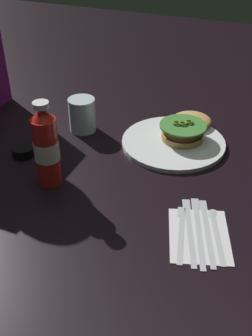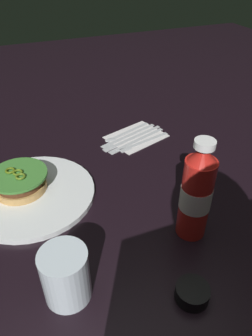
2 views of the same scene
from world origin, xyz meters
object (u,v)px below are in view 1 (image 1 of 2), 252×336
Objects in this scene: steak_knife at (207,226)px; burger_sandwich at (186,127)px; condiment_cup at (23,151)px; napkin at (199,235)px; fork_utensil at (182,227)px; table_knife at (198,225)px; ketchup_bottle at (46,147)px; butter_knife at (189,225)px; water_glass at (82,115)px; dinner_plate at (173,142)px; spoon_utensil at (215,226)px.

burger_sandwich is at bearing 22.01° from steak_knife.
condiment_cup is (-0.27, 0.39, -0.02)m from burger_sandwich.
fork_utensil reaches higher than napkin.
napkin is 0.77× the size of table_knife.
condiment_cup is 0.33× the size of fork_utensil.
ketchup_bottle is 1.07× the size of butter_knife.
ketchup_bottle is at bearing 82.80° from napkin.
steak_knife is at bearing -122.71° from water_glass.
ketchup_bottle reaches higher than dinner_plate.
ketchup_bottle is at bearing -120.48° from condiment_cup.
condiment_cup is at bearing 80.79° from spoon_utensil.
spoon_utensil is (-0.36, -0.16, -0.03)m from burger_sandwich.
steak_knife is (-0.37, -0.15, -0.03)m from burger_sandwich.
dinner_plate is 1.45× the size of steak_knife.
condiment_cup is at bearing 119.96° from dinner_plate.
fork_utensil is at bearing -104.03° from condiment_cup.
table_knife is at bearing 108.48° from spoon_utensil.
fork_utensil is (-0.39, -0.10, -0.03)m from burger_sandwich.
burger_sandwich is 1.08× the size of butter_knife.
steak_knife is (-0.10, -0.54, -0.01)m from condiment_cup.
water_glass is at bearing 55.77° from table_knife.
dinner_plate is 1.34× the size of burger_sandwich.
ketchup_bottle is (-0.35, 0.26, 0.07)m from burger_sandwich.
dinner_plate is 1.35× the size of ketchup_bottle.
ketchup_bottle reaches higher than spoon_utensil.
butter_knife is 0.02m from fork_utensil.
condiment_cup is 0.27× the size of table_knife.
steak_knife is (-0.29, -0.45, -0.05)m from water_glass.
table_knife is (-0.37, -0.13, -0.03)m from burger_sandwich.
burger_sandwich is 1.33× the size of spoon_utensil.
ketchup_bottle is 1.33× the size of napkin.
dinner_plate is 1.77× the size of spoon_utensil.
spoon_utensil is at bearing -91.63° from ketchup_bottle.
dinner_plate is 2.92× the size of water_glass.
spoon_utensil is at bearing -71.52° from table_knife.
butter_knife is at bearing 109.98° from table_knife.
condiment_cup is 0.28× the size of butter_knife.
fork_utensil is (0.01, 0.04, 0.00)m from napkin.
water_glass is 0.21m from condiment_cup.
water_glass is (-0.08, 0.30, 0.02)m from burger_sandwich.
water_glass reaches higher than napkin.
condiment_cup is at bearing 78.91° from table_knife.
water_glass is (0.27, 0.05, -0.05)m from ketchup_bottle.
dinner_plate is 1.44× the size of butter_knife.
fork_utensil is at bearing 134.44° from butter_knife.
burger_sandwich is 1.01× the size of ketchup_bottle.
fork_utensil is (-0.03, 0.07, 0.00)m from spoon_utensil.
table_knife is at bearing -70.02° from butter_knife.
dinner_plate is 0.29m from water_glass.
dinner_plate is 1.79× the size of napkin.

